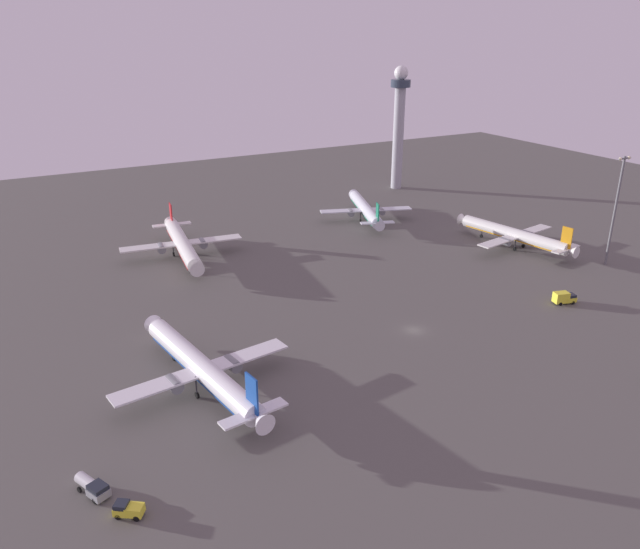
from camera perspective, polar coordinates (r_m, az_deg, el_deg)
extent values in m
plane|color=#56544F|center=(143.16, 8.65, -5.10)|extent=(416.00, 416.00, 0.00)
cylinder|color=#A8A8B2|center=(264.84, 7.21, 12.28)|extent=(4.40, 4.40, 41.38)
cylinder|color=#2D3847|center=(262.07, 7.45, 17.07)|extent=(8.00, 8.00, 3.00)
sphere|color=silver|center=(261.77, 7.49, 17.94)|extent=(5.60, 5.60, 5.60)
cylinder|color=white|center=(120.53, -10.94, -8.33)|extent=(9.93, 40.15, 4.22)
cone|color=white|center=(137.99, -14.92, -4.60)|extent=(4.35, 3.21, 4.01)
cone|color=white|center=(104.35, -5.50, -13.25)|extent=(4.20, 3.62, 3.80)
cube|color=white|center=(119.77, -10.69, -8.64)|extent=(35.79, 9.51, 0.39)
cube|color=white|center=(105.73, -6.12, -12.61)|extent=(12.47, 4.39, 0.39)
cube|color=#19479E|center=(104.09, -6.29, -10.98)|extent=(0.84, 3.56, 7.21)
cylinder|color=slate|center=(118.11, -13.34, -9.79)|extent=(2.99, 4.31, 2.44)
cylinder|color=slate|center=(122.48, -8.10, -8.14)|extent=(2.99, 4.31, 2.44)
cube|color=#19479E|center=(121.11, -10.90, -8.80)|extent=(9.05, 36.93, 0.40)
cylinder|color=#333338|center=(131.79, -13.39, -6.73)|extent=(0.31, 0.31, 3.94)
cylinder|color=black|center=(132.73, -13.31, -7.48)|extent=(0.62, 1.27, 1.22)
cylinder|color=#333338|center=(118.50, -11.33, -10.04)|extent=(0.31, 0.31, 3.94)
cylinder|color=black|center=(119.55, -11.26, -10.84)|extent=(0.62, 1.27, 1.22)
cylinder|color=#333338|center=(120.26, -9.22, -9.36)|extent=(0.31, 0.31, 3.94)
cylinder|color=black|center=(121.29, -9.17, -10.16)|extent=(0.62, 1.27, 1.22)
cylinder|color=silver|center=(201.83, 17.38, 3.56)|extent=(10.22, 37.02, 3.90)
cone|color=silver|center=(212.81, 13.07, 4.93)|extent=(4.07, 3.06, 3.70)
cone|color=silver|center=(192.16, 22.20, 1.99)|extent=(3.95, 3.43, 3.51)
cube|color=silver|center=(201.36, 17.61, 3.42)|extent=(33.02, 9.71, 0.36)
cube|color=silver|center=(192.97, 21.71, 2.21)|extent=(11.53, 4.37, 0.36)
cube|color=orange|center=(192.16, 21.77, 3.11)|extent=(0.87, 3.28, 6.66)
cylinder|color=slate|center=(197.10, 16.65, 2.92)|extent=(2.86, 4.02, 2.26)
cylinder|color=slate|center=(206.11, 18.49, 3.53)|extent=(2.86, 4.02, 2.26)
cube|color=orange|center=(202.16, 17.35, 3.27)|extent=(9.33, 34.05, 0.37)
cylinder|color=#333338|center=(208.80, 14.69, 3.93)|extent=(0.29, 0.29, 3.64)
cylinder|color=black|center=(209.35, 14.64, 3.45)|extent=(0.60, 1.18, 1.13)
cylinder|color=#333338|center=(199.26, 17.55, 2.75)|extent=(0.29, 0.29, 3.64)
cylinder|color=black|center=(199.83, 17.49, 2.26)|extent=(0.60, 1.18, 1.13)
cylinder|color=#333338|center=(202.87, 18.28, 3.00)|extent=(0.29, 0.29, 3.64)
cylinder|color=black|center=(203.43, 18.22, 2.51)|extent=(0.60, 1.18, 1.13)
cylinder|color=silver|center=(187.63, -12.57, 2.79)|extent=(9.13, 40.33, 4.23)
cone|color=silver|center=(167.73, -11.33, 0.58)|extent=(4.32, 3.15, 4.02)
cone|color=silver|center=(208.03, -13.58, 4.60)|extent=(4.17, 3.56, 3.81)
cube|color=silver|center=(188.74, -12.62, 2.83)|extent=(35.93, 8.81, 0.39)
cube|color=silver|center=(205.96, -13.49, 4.50)|extent=(12.49, 4.16, 0.39)
cube|color=red|center=(204.68, -13.56, 5.38)|extent=(0.77, 3.58, 7.24)
cylinder|color=slate|center=(189.92, -10.78, 2.85)|extent=(2.93, 4.28, 2.45)
cylinder|color=slate|center=(188.27, -14.43, 2.36)|extent=(2.93, 4.28, 2.45)
cube|color=red|center=(188.00, -12.54, 2.46)|extent=(8.32, 37.09, 0.40)
cylinder|color=#333338|center=(176.33, -11.81, 0.92)|extent=(0.31, 0.31, 3.96)
cylinder|color=black|center=(177.04, -11.76, 0.33)|extent=(0.59, 1.27, 1.23)
cylinder|color=#333338|center=(191.22, -11.94, 2.58)|extent=(0.31, 0.31, 3.96)
cylinder|color=black|center=(191.87, -11.89, 2.03)|extent=(0.59, 1.27, 1.23)
cylinder|color=#333338|center=(190.57, -13.38, 2.39)|extent=(0.31, 0.31, 3.96)
cylinder|color=black|center=(191.22, -13.33, 1.83)|extent=(0.59, 1.27, 1.23)
cylinder|color=silver|center=(221.21, 4.20, 6.08)|extent=(15.91, 35.77, 3.86)
cone|color=silver|center=(239.58, 3.15, 7.35)|extent=(4.28, 3.53, 3.67)
cone|color=silver|center=(202.86, 5.44, 4.56)|extent=(4.23, 3.85, 3.48)
cube|color=silver|center=(220.31, 4.26, 5.96)|extent=(32.01, 14.74, 0.36)
cube|color=silver|center=(204.59, 5.31, 4.78)|extent=(11.35, 6.05, 0.36)
cube|color=#146B4C|center=(203.98, 5.32, 5.64)|extent=(1.38, 3.17, 6.61)
cylinder|color=slate|center=(219.34, 2.82, 5.73)|extent=(3.33, 4.20, 2.24)
cylinder|color=slate|center=(221.82, 5.67, 5.83)|extent=(3.33, 4.20, 2.24)
cube|color=#146B4C|center=(221.50, 4.19, 5.82)|extent=(14.56, 32.88, 0.37)
cylinder|color=#333338|center=(232.68, 3.54, 6.44)|extent=(0.28, 0.28, 3.61)
cylinder|color=black|center=(233.17, 3.53, 6.01)|extent=(0.76, 1.19, 1.12)
cylinder|color=#333338|center=(218.85, 3.76, 5.43)|extent=(0.28, 0.28, 3.61)
cylinder|color=black|center=(219.37, 3.75, 4.97)|extent=(0.76, 1.19, 1.12)
cylinder|color=#333338|center=(219.85, 4.90, 5.47)|extent=(0.28, 0.28, 3.61)
cylinder|color=black|center=(220.36, 4.89, 5.02)|extent=(0.76, 1.19, 1.12)
cube|color=yellow|center=(166.80, 21.99, -2.10)|extent=(3.27, 3.03, 1.20)
cube|color=#1E232D|center=(166.44, 22.04, -1.80)|extent=(2.91, 2.76, 0.70)
cube|color=yellow|center=(165.15, 21.33, -1.97)|extent=(4.07, 3.15, 2.60)
cylinder|color=black|center=(168.02, 21.87, -2.13)|extent=(0.95, 0.52, 0.90)
cylinder|color=black|center=(166.48, 22.28, -2.41)|extent=(0.95, 0.52, 0.90)
cylinder|color=black|center=(166.07, 20.88, -2.26)|extent=(0.95, 0.52, 0.90)
cylinder|color=black|center=(164.51, 21.27, -2.55)|extent=(0.95, 0.52, 0.90)
cube|color=gray|center=(101.38, -19.73, -18.37)|extent=(3.41, 3.72, 1.20)
cube|color=#1E232D|center=(100.78, -19.81, -17.95)|extent=(3.09, 3.31, 0.70)
cylinder|color=silver|center=(103.01, -20.64, -17.50)|extent=(3.35, 4.57, 1.80)
cylinder|color=black|center=(101.86, -19.04, -18.48)|extent=(0.64, 0.94, 0.90)
cylinder|color=black|center=(101.08, -20.07, -19.00)|extent=(0.64, 0.94, 0.90)
cylinder|color=black|center=(104.50, -20.29, -17.49)|extent=(0.64, 0.94, 0.90)
cylinder|color=black|center=(103.75, -21.30, -17.98)|extent=(0.64, 0.94, 0.90)
cube|color=yellow|center=(97.61, -17.77, -19.94)|extent=(2.87, 2.85, 1.10)
cube|color=#1E232D|center=(97.02, -17.84, -19.54)|extent=(2.57, 2.57, 0.70)
cube|color=yellow|center=(96.83, -16.70, -20.07)|extent=(3.07, 2.95, 1.40)
cylinder|color=black|center=(97.52, -18.11, -20.47)|extent=(0.91, 0.76, 0.90)
cylinder|color=black|center=(98.64, -17.69, -19.83)|extent=(0.91, 0.76, 0.90)
cylinder|color=black|center=(96.55, -16.56, -20.76)|extent=(0.91, 0.76, 0.90)
cylinder|color=black|center=(97.68, -16.16, -20.11)|extent=(0.91, 0.76, 0.90)
cylinder|color=slate|center=(193.83, 25.52, 5.23)|extent=(0.70, 0.70, 31.46)
cube|color=slate|center=(190.58, 26.26, 9.57)|extent=(4.80, 0.40, 0.40)
sphere|color=#F9EAB2|center=(189.13, 25.93, 9.55)|extent=(0.90, 0.90, 0.90)
sphere|color=#F9EAB2|center=(192.03, 26.58, 9.60)|extent=(0.90, 0.90, 0.90)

